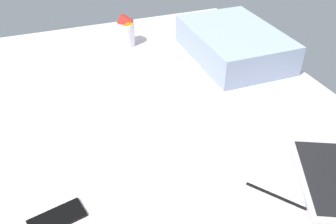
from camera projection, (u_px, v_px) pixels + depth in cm
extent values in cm
cube|color=silver|center=(156.00, 132.00, 137.78)|extent=(180.00, 140.00, 18.00)
cube|color=black|center=(335.00, 176.00, 103.62)|extent=(33.50, 27.88, 0.40)
cylinder|color=silver|center=(126.00, 34.00, 176.30)|extent=(9.00, 9.00, 11.00)
cube|color=orange|center=(126.00, 38.00, 177.99)|extent=(7.00, 6.61, 4.03)
cube|color=yellow|center=(125.00, 35.00, 176.97)|extent=(6.06, 6.60, 5.22)
cube|color=#268C33|center=(124.00, 33.00, 175.15)|extent=(7.66, 7.46, 5.73)
cube|color=red|center=(126.00, 29.00, 174.58)|extent=(6.19, 6.80, 6.26)
cube|color=orange|center=(127.00, 26.00, 173.02)|extent=(7.19, 6.22, 6.28)
cube|color=red|center=(125.00, 21.00, 173.18)|extent=(7.40, 8.43, 7.33)
cube|color=black|center=(57.00, 218.00, 93.97)|extent=(9.78, 15.17, 0.80)
cube|color=#8C9EB7|center=(234.00, 43.00, 165.46)|extent=(52.00, 36.00, 13.00)
cube|color=black|center=(276.00, 196.00, 100.22)|extent=(14.07, 10.53, 0.60)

